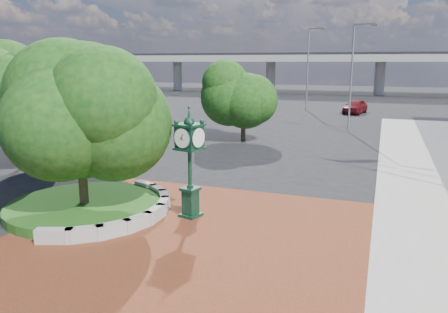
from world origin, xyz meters
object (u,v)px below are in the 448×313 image
(post_clock, at_px, (190,159))
(street_lamp_near, at_px, (354,70))
(parked_car, at_px, (355,106))
(street_lamp_far, at_px, (310,63))

(post_clock, bearing_deg, street_lamp_near, 79.89)
(street_lamp_near, bearing_deg, post_clock, -100.11)
(parked_car, distance_m, street_lamp_near, 15.16)
(parked_car, xyz_separation_m, street_lamp_far, (-5.83, 1.95, 4.98))
(street_lamp_near, distance_m, street_lamp_far, 17.65)
(post_clock, relative_size, street_lamp_far, 0.43)
(street_lamp_near, xyz_separation_m, street_lamp_far, (-6.41, 16.43, 0.54))
(post_clock, height_order, street_lamp_near, street_lamp_near)
(post_clock, height_order, parked_car, post_clock)
(street_lamp_far, bearing_deg, parked_car, -18.53)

